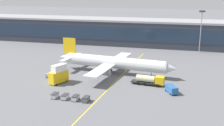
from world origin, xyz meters
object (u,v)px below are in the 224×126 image
main_airliner (114,62)px  baggage_cart_2 (75,98)px  baggage_cart_0 (55,96)px  baggage_cart_3 (86,99)px  fuel_tanker (150,80)px  crew_van (171,89)px  catering_lift (59,74)px  pushback_tug (51,74)px  baggage_cart_1 (65,97)px

main_airliner → baggage_cart_2: (-3.90, -28.24, -3.45)m
baggage_cart_0 → baggage_cart_3: 9.60m
fuel_tanker → baggage_cart_0: bearing=-143.6°
baggage_cart_0 → crew_van: bearing=22.0°
catering_lift → pushback_tug: 8.28m
pushback_tug → crew_van: bearing=-7.1°
catering_lift → baggage_cart_3: bearing=-42.3°
baggage_cart_3 → baggage_cart_2: bearing=178.5°
pushback_tug → baggage_cart_2: bearing=-47.6°
crew_van → main_airliner: bearing=145.3°
main_airliner → baggage_cart_0: 30.11m
catering_lift → baggage_cart_2: bearing=-49.3°
catering_lift → baggage_cart_0: size_ratio=2.69×
baggage_cart_0 → baggage_cart_1: bearing=-1.5°
main_airliner → baggage_cart_3: (-0.71, -28.33, -3.45)m
catering_lift → baggage_cart_3: size_ratio=2.69×
pushback_tug → baggage_cart_1: baggage_cart_1 is taller
fuel_tanker → catering_lift: 30.16m
main_airliner → crew_van: bearing=-34.7°
crew_van → baggage_cart_0: bearing=-158.0°
baggage_cart_0 → baggage_cart_3: size_ratio=1.00×
pushback_tug → baggage_cart_3: bearing=-42.7°
fuel_tanker → baggage_cart_0: 30.97m
catering_lift → baggage_cart_0: catering_lift is taller
pushback_tug → baggage_cart_2: 24.96m
baggage_cart_3 → baggage_cart_1: bearing=178.5°
crew_van → pushback_tug: crew_van is taller
baggage_cart_1 → catering_lift: bearing=121.6°
main_airliner → pushback_tug: size_ratio=11.64×
pushback_tug → baggage_cart_0: baggage_cart_0 is taller
baggage_cart_1 → pushback_tug: bearing=126.7°
baggage_cart_3 → baggage_cart_0: bearing=178.5°
baggage_cart_0 → baggage_cart_2: 6.40m
crew_van → baggage_cart_1: bearing=-155.7°
fuel_tanker → baggage_cart_0: (-24.91, -18.39, -0.96)m
main_airliner → fuel_tanker: main_airliner is taller
pushback_tug → baggage_cart_2: baggage_cart_2 is taller
baggage_cart_3 → pushback_tug: bearing=137.3°
main_airliner → pushback_tug: 23.21m
main_airliner → baggage_cart_3: main_airliner is taller
baggage_cart_0 → baggage_cart_1: size_ratio=1.00×
baggage_cart_0 → baggage_cart_2: same height
fuel_tanker → baggage_cart_0: size_ratio=4.09×
baggage_cart_0 → baggage_cart_1: 3.20m
fuel_tanker → catering_lift: catering_lift is taller
fuel_tanker → crew_van: (7.20, -5.42, -0.43)m
fuel_tanker → catering_lift: (-29.60, -5.64, 1.32)m
catering_lift → baggage_cart_1: bearing=-58.4°
catering_lift → baggage_cart_1: catering_lift is taller
main_airliner → crew_van: main_airliner is taller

